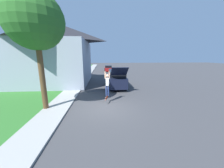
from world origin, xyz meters
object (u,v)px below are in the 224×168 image
(suv_parked, at_px, (117,78))
(skateboarder, at_px, (107,83))
(car_down_street, at_px, (108,68))
(skateboard, at_px, (107,98))
(lawn_tree_near, at_px, (35,22))

(suv_parked, height_order, skateboarder, suv_parked)
(car_down_street, bearing_deg, suv_parked, -88.75)
(car_down_street, xyz_separation_m, skateboarder, (-0.96, -21.33, 0.94))
(car_down_street, height_order, skateboarder, skateboarder)
(skateboarder, bearing_deg, skateboard, -110.45)
(lawn_tree_near, xyz_separation_m, skateboard, (4.42, 0.93, -5.39))
(skateboarder, bearing_deg, suv_parked, 75.70)
(suv_parked, height_order, car_down_street, suv_parked)
(suv_parked, xyz_separation_m, skateboarder, (-1.31, -5.15, 0.52))
(lawn_tree_near, xyz_separation_m, skateboarder, (4.48, 1.09, -4.22))
(suv_parked, distance_m, skateboard, 5.52)
(suv_parked, distance_m, skateboarder, 5.34)
(skateboard, bearing_deg, car_down_street, 87.28)
(skateboarder, height_order, skateboard, skateboarder)
(skateboarder, bearing_deg, lawn_tree_near, -166.28)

